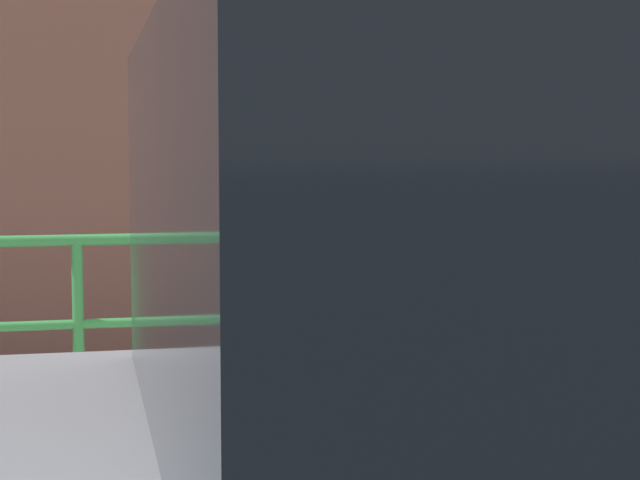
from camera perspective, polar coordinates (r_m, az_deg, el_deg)
parking_meter at (r=3.64m, az=3.59°, el=-1.77°), size 0.16×0.17×1.50m
pedestrian_at_meter at (r=3.79m, az=-4.13°, el=-4.07°), size 0.65×0.39×1.59m
background_railing at (r=5.95m, az=-2.11°, el=-2.27°), size 24.06×0.06×1.03m
backdrop_wall at (r=8.73m, az=-5.64°, el=6.08°), size 32.00×0.50×3.59m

